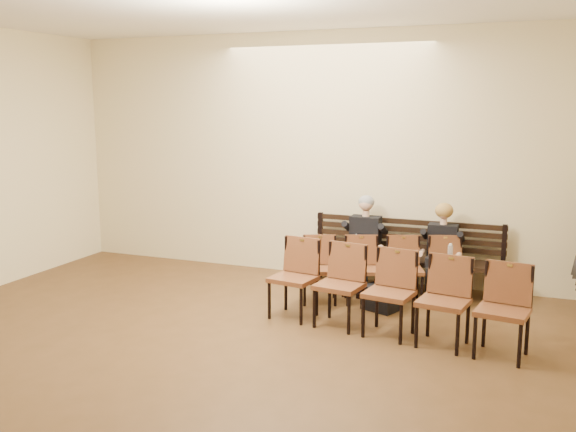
{
  "coord_description": "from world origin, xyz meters",
  "views": [
    {
      "loc": [
        2.86,
        -3.74,
        2.52
      ],
      "look_at": [
        -0.2,
        4.05,
        1.02
      ],
      "focal_mm": 40.0,
      "sensor_mm": 36.0,
      "label": 1
    }
  ],
  "objects_px": {
    "bench": "(403,273)",
    "seated_man": "(363,245)",
    "seated_woman": "(441,256)",
    "chair_row_back": "(389,294)",
    "water_bottle": "(450,261)",
    "laptop": "(364,251)",
    "bag": "(380,298)",
    "chair_row_front": "(383,270)"
  },
  "relations": [
    {
      "from": "bag",
      "to": "chair_row_back",
      "type": "relative_size",
      "value": 0.14
    },
    {
      "from": "seated_woman",
      "to": "chair_row_back",
      "type": "relative_size",
      "value": 0.38
    },
    {
      "from": "bench",
      "to": "chair_row_front",
      "type": "height_order",
      "value": "chair_row_front"
    },
    {
      "from": "seated_man",
      "to": "chair_row_back",
      "type": "distance_m",
      "value": 1.82
    },
    {
      "from": "bench",
      "to": "water_bottle",
      "type": "relative_size",
      "value": 11.81
    },
    {
      "from": "water_bottle",
      "to": "bag",
      "type": "height_order",
      "value": "water_bottle"
    },
    {
      "from": "bench",
      "to": "bag",
      "type": "relative_size",
      "value": 6.47
    },
    {
      "from": "seated_woman",
      "to": "water_bottle",
      "type": "relative_size",
      "value": 4.92
    },
    {
      "from": "chair_row_front",
      "to": "seated_man",
      "type": "bearing_deg",
      "value": 107.26
    },
    {
      "from": "water_bottle",
      "to": "seated_man",
      "type": "bearing_deg",
      "value": 165.86
    },
    {
      "from": "laptop",
      "to": "chair_row_back",
      "type": "distance_m",
      "value": 1.65
    },
    {
      "from": "seated_woman",
      "to": "bag",
      "type": "relative_size",
      "value": 2.7
    },
    {
      "from": "bench",
      "to": "water_bottle",
      "type": "distance_m",
      "value": 0.85
    },
    {
      "from": "water_bottle",
      "to": "laptop",
      "type": "bearing_deg",
      "value": 172.96
    },
    {
      "from": "seated_woman",
      "to": "water_bottle",
      "type": "xyz_separation_m",
      "value": [
        0.15,
        -0.3,
        0.02
      ]
    },
    {
      "from": "water_bottle",
      "to": "bag",
      "type": "relative_size",
      "value": 0.55
    },
    {
      "from": "chair_row_front",
      "to": "chair_row_back",
      "type": "xyz_separation_m",
      "value": [
        0.32,
        -1.13,
        0.05
      ]
    },
    {
      "from": "bench",
      "to": "seated_man",
      "type": "xyz_separation_m",
      "value": [
        -0.53,
        -0.12,
        0.38
      ]
    },
    {
      "from": "laptop",
      "to": "chair_row_front",
      "type": "height_order",
      "value": "chair_row_front"
    },
    {
      "from": "seated_man",
      "to": "chair_row_front",
      "type": "bearing_deg",
      "value": -52.56
    },
    {
      "from": "seated_man",
      "to": "bag",
      "type": "distance_m",
      "value": 1.06
    },
    {
      "from": "seated_man",
      "to": "bag",
      "type": "height_order",
      "value": "seated_man"
    },
    {
      "from": "seated_man",
      "to": "chair_row_back",
      "type": "xyz_separation_m",
      "value": [
        0.73,
        -1.66,
        -0.14
      ]
    },
    {
      "from": "bench",
      "to": "seated_man",
      "type": "bearing_deg",
      "value": -167.29
    },
    {
      "from": "seated_man",
      "to": "seated_woman",
      "type": "distance_m",
      "value": 1.04
    },
    {
      "from": "laptop",
      "to": "water_bottle",
      "type": "distance_m",
      "value": 1.15
    },
    {
      "from": "chair_row_back",
      "to": "seated_man",
      "type": "bearing_deg",
      "value": 122.36
    },
    {
      "from": "bag",
      "to": "chair_row_front",
      "type": "distance_m",
      "value": 0.42
    },
    {
      "from": "chair_row_back",
      "to": "chair_row_front",
      "type": "bearing_deg",
      "value": 114.61
    },
    {
      "from": "seated_man",
      "to": "water_bottle",
      "type": "bearing_deg",
      "value": -14.14
    },
    {
      "from": "seated_woman",
      "to": "laptop",
      "type": "bearing_deg",
      "value": -170.94
    },
    {
      "from": "bag",
      "to": "chair_row_front",
      "type": "bearing_deg",
      "value": 97.48
    },
    {
      "from": "bench",
      "to": "chair_row_back",
      "type": "height_order",
      "value": "chair_row_back"
    },
    {
      "from": "bench",
      "to": "bag",
      "type": "distance_m",
      "value": 0.97
    },
    {
      "from": "bench",
      "to": "seated_man",
      "type": "height_order",
      "value": "seated_man"
    },
    {
      "from": "seated_man",
      "to": "laptop",
      "type": "distance_m",
      "value": 0.17
    },
    {
      "from": "seated_man",
      "to": "chair_row_front",
      "type": "height_order",
      "value": "seated_man"
    },
    {
      "from": "water_bottle",
      "to": "bag",
      "type": "bearing_deg",
      "value": -143.77
    },
    {
      "from": "seated_woman",
      "to": "chair_row_back",
      "type": "xyz_separation_m",
      "value": [
        -0.31,
        -1.66,
        -0.07
      ]
    },
    {
      "from": "laptop",
      "to": "chair_row_back",
      "type": "bearing_deg",
      "value": -71.86
    },
    {
      "from": "seated_man",
      "to": "bag",
      "type": "xyz_separation_m",
      "value": [
        0.45,
        -0.84,
        -0.46
      ]
    },
    {
      "from": "seated_woman",
      "to": "laptop",
      "type": "relative_size",
      "value": 3.61
    }
  ]
}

